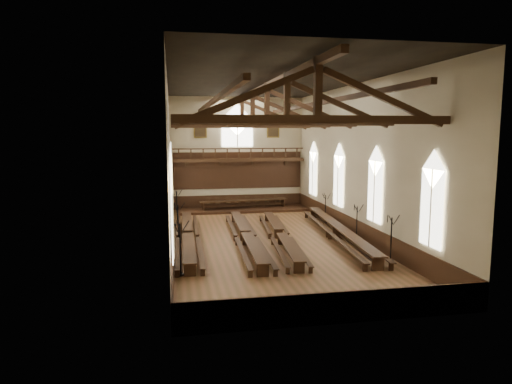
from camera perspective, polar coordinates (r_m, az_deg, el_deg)
ground at (r=29.35m, az=1.31°, el=-6.08°), size 26.00×26.00×0.00m
room_walls at (r=28.54m, az=1.35°, el=6.63°), size 26.00×26.00×26.00m
wainscot_band at (r=29.22m, az=1.32°, el=-4.94°), size 12.00×26.00×1.20m
side_windows at (r=28.71m, az=1.33°, el=1.19°), size 11.85×19.80×4.50m
end_window at (r=41.24m, az=-2.36°, el=7.96°), size 2.80×0.12×3.80m
minstrels_gallery at (r=41.11m, az=-2.29°, el=3.33°), size 11.80×1.24×3.70m
portraits at (r=41.24m, az=-2.36°, el=7.79°), size 7.75×0.09×1.45m
roof_trusses at (r=28.56m, az=1.36°, el=10.15°), size 11.70×25.70×2.80m
refectory_row_a at (r=28.94m, az=-8.50°, el=-5.28°), size 1.63×14.27×0.73m
refectory_row_b at (r=28.61m, az=-1.24°, el=-5.33°), size 1.79×14.35×0.74m
refectory_row_c at (r=29.02m, az=3.11°, el=-5.23°), size 2.01×13.93×0.69m
refectory_row_d at (r=30.36m, az=10.38°, el=-4.61°), size 2.30×15.06×0.81m
dais at (r=40.39m, az=-1.49°, el=-2.18°), size 11.40×3.10×0.21m
high_table at (r=40.27m, az=-1.50°, el=-1.15°), size 7.95×1.77×0.74m
high_chairs at (r=41.04m, az=-1.66°, el=-1.15°), size 6.72×0.42×0.94m
candelabrum_left_near at (r=22.49m, az=-9.43°, el=-8.26°), size 0.79×0.81×2.71m
candelabrum_left_mid at (r=28.89m, az=-9.69°, el=-4.82°), size 0.71×0.79×2.57m
candelabrum_left_far at (r=34.33m, az=-9.83°, el=-2.79°), size 0.82×0.77×2.71m
candelabrum_right_near at (r=25.54m, az=16.49°, el=-6.68°), size 0.70×0.78×2.54m
candelabrum_right_mid at (r=29.60m, az=12.46°, el=-4.70°), size 0.68×0.73×2.39m
candelabrum_right_far at (r=35.08m, az=8.66°, el=-2.75°), size 0.69×0.67×2.30m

